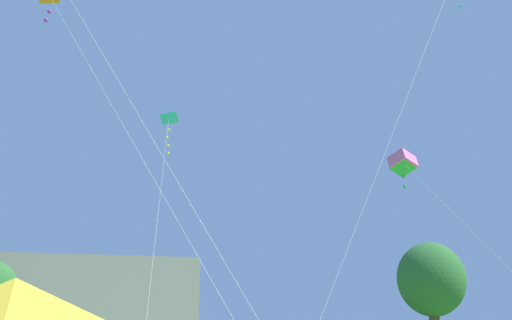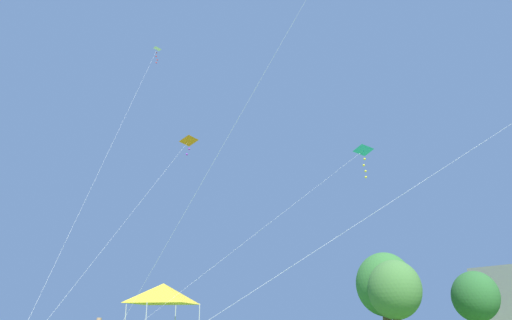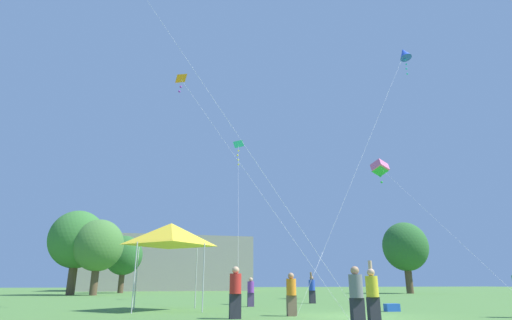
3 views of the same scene
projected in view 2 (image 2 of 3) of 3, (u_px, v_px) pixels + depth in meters
tree_far_right at (395, 290)px, 47.04m from camera, size 5.24×4.72×7.91m
tree_near_right at (475, 297)px, 50.19m from camera, size 4.79×4.32×7.23m
tree_far_centre at (385, 285)px, 49.94m from camera, size 5.97×5.37×9.01m
festival_tent at (163, 294)px, 27.63m from camera, size 3.36×3.36×4.12m
kite_orange_delta_0 at (188, 142)px, 31.04m from camera, size 5.74×10.09×13.17m
kite_cyan_delta_3 at (362, 153)px, 31.62m from camera, size 3.73×16.11×12.77m
kite_white_delta_4 at (156, 53)px, 37.50m from camera, size 11.40×9.60×22.13m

